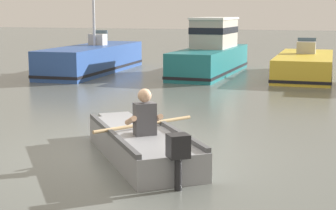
{
  "coord_description": "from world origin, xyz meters",
  "views": [
    {
      "loc": [
        3.44,
        -8.26,
        2.41
      ],
      "look_at": [
        0.21,
        1.63,
        0.55
      ],
      "focal_mm": 56.64,
      "sensor_mm": 36.0,
      "label": 1
    }
  ],
  "objects_px": {
    "rowboat_with_person": "(141,143)",
    "moored_boat_teal": "(212,53)",
    "moored_boat_blue": "(93,59)",
    "moored_boat_yellow": "(305,66)"
  },
  "relations": [
    {
      "from": "moored_boat_blue",
      "to": "moored_boat_yellow",
      "type": "height_order",
      "value": "moored_boat_blue"
    },
    {
      "from": "rowboat_with_person",
      "to": "moored_boat_blue",
      "type": "bearing_deg",
      "value": 119.58
    },
    {
      "from": "moored_boat_teal",
      "to": "moored_boat_yellow",
      "type": "xyz_separation_m",
      "value": [
        3.49,
        0.2,
        -0.41
      ]
    },
    {
      "from": "moored_boat_yellow",
      "to": "rowboat_with_person",
      "type": "bearing_deg",
      "value": -98.49
    },
    {
      "from": "rowboat_with_person",
      "to": "moored_boat_blue",
      "type": "height_order",
      "value": "moored_boat_blue"
    },
    {
      "from": "rowboat_with_person",
      "to": "moored_boat_yellow",
      "type": "height_order",
      "value": "moored_boat_yellow"
    },
    {
      "from": "rowboat_with_person",
      "to": "moored_boat_blue",
      "type": "xyz_separation_m",
      "value": [
        -6.22,
        10.96,
        0.26
      ]
    },
    {
      "from": "rowboat_with_person",
      "to": "moored_boat_teal",
      "type": "height_order",
      "value": "moored_boat_teal"
    },
    {
      "from": "rowboat_with_person",
      "to": "moored_boat_teal",
      "type": "xyz_separation_m",
      "value": [
        -1.68,
        11.96,
        0.55
      ]
    },
    {
      "from": "moored_boat_blue",
      "to": "moored_boat_yellow",
      "type": "relative_size",
      "value": 1.17
    }
  ]
}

